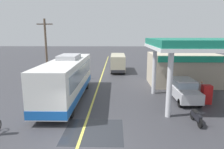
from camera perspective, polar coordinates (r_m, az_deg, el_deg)
name	(u,v)px	position (r m, az deg, el deg)	size (l,w,h in m)	color
ground	(103,72)	(29.84, -2.49, 0.81)	(120.00, 120.00, 0.00)	#38383D
lane_divider_stripe	(101,79)	(24.96, -3.21, -1.30)	(0.16, 50.00, 0.01)	#D8CC4C
wet_puddle_patch	(94,131)	(12.12, -5.17, -15.59)	(3.36, 3.29, 0.01)	#26282D
coach_bus_main	(67,79)	(17.46, -12.43, -1.34)	(2.60, 11.04, 3.69)	white
gas_station_roadside	(190,63)	(21.30, 20.92, 2.93)	(9.10, 11.95, 5.10)	#147259
car_at_pump	(184,89)	(17.88, 19.47, -3.76)	(1.70, 4.20, 1.82)	#B2B2B7
minibus_opposing_lane	(118,61)	(29.90, 1.64, 3.69)	(2.04, 6.13, 2.44)	#BFB799
motorcycle_parked_forecourt	(196,117)	(13.87, 22.53, -10.85)	(0.55, 1.80, 0.92)	black
pedestrian_near_pump	(201,89)	(18.48, 23.69, -3.86)	(0.55, 0.22, 1.66)	#33333F
utility_pole_roadside	(46,49)	(24.76, -17.98, 6.81)	(1.80, 0.24, 7.13)	brown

